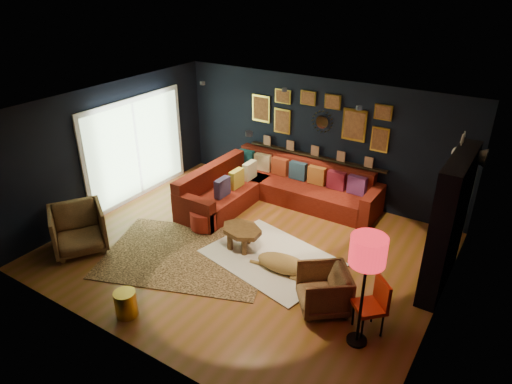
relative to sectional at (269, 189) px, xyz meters
The scene contains 20 objects.
floor 1.94m from the sectional, 71.24° to the right, with size 6.50×6.50×0.00m, color brown.
room_walls 2.29m from the sectional, 71.24° to the right, with size 6.50×6.50×6.50m.
sectional is the anchor object (origin of this frame).
ledge 1.22m from the sectional, 54.82° to the left, with size 3.20×0.12×0.04m, color black.
gallery_wall 1.84m from the sectional, 56.49° to the left, with size 3.15×0.04×1.02m.
sunburst_mirror 1.80m from the sectional, 51.91° to the left, with size 0.47×0.16×0.47m.
fireplace 3.88m from the sectional, 13.77° to the right, with size 0.31×1.60×2.20m.
deer_head 4.15m from the sectional, ahead, with size 0.50×0.28×0.45m.
sliding_door 2.97m from the sectional, 155.08° to the right, with size 0.06×2.80×2.20m.
ceiling_spots 2.53m from the sectional, 58.65° to the right, with size 3.30×2.50×0.06m.
shag_rug 2.14m from the sectional, 57.80° to the right, with size 2.19×1.59×0.03m, color silver.
leopard_rug 2.53m from the sectional, 94.24° to the right, with size 2.86×2.04×0.02m, color tan.
coffee_table 1.89m from the sectional, 74.20° to the right, with size 0.94×0.79×0.41m.
pouf 1.69m from the sectional, 107.36° to the right, with size 0.54×0.54×0.35m, color #A2251B.
armchair_left 3.89m from the sectional, 119.86° to the right, with size 0.88×0.83×0.91m, color #AB7643.
armchair_right 3.46m from the sectional, 45.57° to the right, with size 0.71×0.66×0.73m, color #AB7643.
gold_stool 4.16m from the sectional, 89.05° to the right, with size 0.32×0.32×0.40m, color gold.
orange_chair 4.08m from the sectional, 38.29° to the right, with size 0.55×0.55×0.83m.
floor_lamp 4.36m from the sectional, 42.46° to the right, with size 0.46×0.46×1.67m.
dog 2.50m from the sectional, 53.47° to the right, with size 1.27×0.63×0.40m, color #9F7D47, non-canonical shape.
Camera 1 is at (3.86, -5.72, 4.60)m, focal length 32.00 mm.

